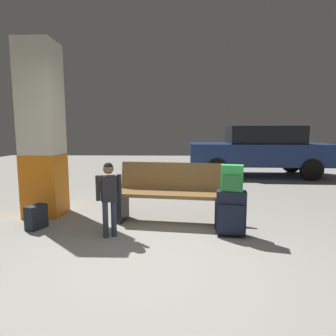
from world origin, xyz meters
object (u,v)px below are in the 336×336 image
(structural_pillar, at_px, (42,132))
(parked_car_near, at_px, (259,149))
(child, at_px, (109,192))
(backpack_dark_floor, at_px, (36,217))
(bench, at_px, (170,193))
(suitcase, at_px, (231,212))
(backpack_bright, at_px, (232,178))

(structural_pillar, bearing_deg, parked_car_near, 42.60)
(child, xyz_separation_m, backpack_dark_floor, (-1.11, 0.28, -0.44))
(backpack_dark_floor, distance_m, parked_car_near, 6.73)
(bench, bearing_deg, parked_car_near, 60.32)
(structural_pillar, height_order, bench, structural_pillar)
(bench, relative_size, parked_car_near, 0.40)
(child, bearing_deg, parked_car_near, 57.33)
(bench, xyz_separation_m, parked_car_near, (2.61, 4.57, 0.36))
(structural_pillar, xyz_separation_m, suitcase, (2.87, -0.89, -1.04))
(backpack_dark_floor, bearing_deg, suitcase, -4.15)
(structural_pillar, bearing_deg, backpack_dark_floor, -76.30)
(backpack_dark_floor, bearing_deg, structural_pillar, 103.70)
(bench, bearing_deg, suitcase, -36.44)
(child, distance_m, parked_car_near, 6.25)
(backpack_dark_floor, height_order, parked_car_near, parked_car_near)
(backpack_bright, xyz_separation_m, parked_car_near, (1.79, 5.18, 0.03))
(suitcase, distance_m, backpack_dark_floor, 2.71)
(backpack_bright, relative_size, child, 0.35)
(bench, distance_m, parked_car_near, 5.28)
(structural_pillar, relative_size, parked_car_near, 0.66)
(backpack_bright, distance_m, child, 1.59)
(suitcase, relative_size, child, 0.62)
(suitcase, xyz_separation_m, backpack_bright, (-0.00, -0.00, 0.45))
(suitcase, height_order, parked_car_near, parked_car_near)
(bench, bearing_deg, structural_pillar, 171.92)
(child, bearing_deg, suitcase, 2.95)
(backpack_bright, bearing_deg, suitcase, 34.26)
(backpack_bright, distance_m, parked_car_near, 5.48)
(parked_car_near, bearing_deg, structural_pillar, -137.40)
(structural_pillar, height_order, parked_car_near, structural_pillar)
(parked_car_near, bearing_deg, backpack_bright, -109.08)
(bench, bearing_deg, backpack_bright, -36.47)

